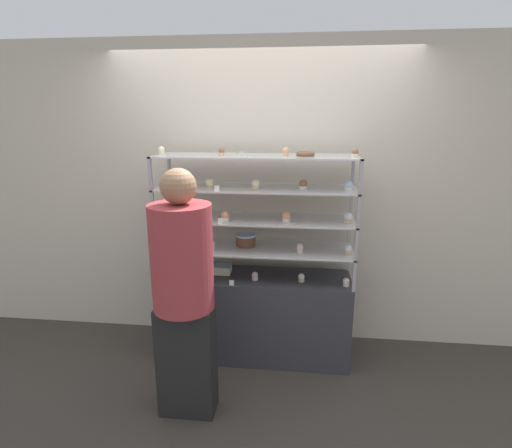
# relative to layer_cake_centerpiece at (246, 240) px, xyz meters

# --- Properties ---
(ground_plane) EXTENTS (20.00, 20.00, 0.00)m
(ground_plane) POSITION_rel_layer_cake_centerpiece_xyz_m (0.09, -0.04, -1.00)
(ground_plane) COLOR #38332D
(back_wall) EXTENTS (8.00, 0.05, 2.60)m
(back_wall) POSITION_rel_layer_cake_centerpiece_xyz_m (0.09, 0.33, 0.30)
(back_wall) COLOR beige
(back_wall) RESTS_ON ground_plane
(display_base) EXTENTS (1.53, 0.46, 0.71)m
(display_base) POSITION_rel_layer_cake_centerpiece_xyz_m (0.09, -0.04, -0.65)
(display_base) COLOR #333338
(display_base) RESTS_ON ground_plane
(display_riser_lower) EXTENTS (1.53, 0.46, 0.24)m
(display_riser_lower) POSITION_rel_layer_cake_centerpiece_xyz_m (0.09, -0.04, -0.06)
(display_riser_lower) COLOR #99999E
(display_riser_lower) RESTS_ON display_base
(display_riser_middle) EXTENTS (1.53, 0.46, 0.24)m
(display_riser_middle) POSITION_rel_layer_cake_centerpiece_xyz_m (0.09, -0.04, 0.18)
(display_riser_middle) COLOR #99999E
(display_riser_middle) RESTS_ON display_riser_lower
(display_riser_upper) EXTENTS (1.53, 0.46, 0.24)m
(display_riser_upper) POSITION_rel_layer_cake_centerpiece_xyz_m (0.09, -0.04, 0.43)
(display_riser_upper) COLOR #99999E
(display_riser_upper) RESTS_ON display_riser_middle
(display_riser_top) EXTENTS (1.53, 0.46, 0.24)m
(display_riser_top) POSITION_rel_layer_cake_centerpiece_xyz_m (0.09, -0.04, 0.67)
(display_riser_top) COLOR #99999E
(display_riser_top) RESTS_ON display_riser_upper
(layer_cake_centerpiece) EXTENTS (0.17, 0.17, 0.10)m
(layer_cake_centerpiece) POSITION_rel_layer_cake_centerpiece_xyz_m (0.00, 0.00, 0.00)
(layer_cake_centerpiece) COLOR brown
(layer_cake_centerpiece) RESTS_ON display_riser_lower
(sheet_cake_frosted) EXTENTS (0.23, 0.12, 0.07)m
(sheet_cake_frosted) POSITION_rel_layer_cake_centerpiece_xyz_m (-0.24, -0.01, -0.26)
(sheet_cake_frosted) COLOR beige
(sheet_cake_frosted) RESTS_ON display_base
(cupcake_0) EXTENTS (0.05, 0.05, 0.07)m
(cupcake_0) POSITION_rel_layer_cake_centerpiece_xyz_m (-0.61, -0.15, -0.26)
(cupcake_0) COLOR beige
(cupcake_0) RESTS_ON display_base
(cupcake_1) EXTENTS (0.05, 0.05, 0.07)m
(cupcake_1) POSITION_rel_layer_cake_centerpiece_xyz_m (0.09, -0.12, -0.26)
(cupcake_1) COLOR white
(cupcake_1) RESTS_ON display_base
(cupcake_2) EXTENTS (0.05, 0.05, 0.07)m
(cupcake_2) POSITION_rel_layer_cake_centerpiece_xyz_m (0.46, -0.12, -0.26)
(cupcake_2) COLOR #CCB28C
(cupcake_2) RESTS_ON display_base
(cupcake_3) EXTENTS (0.05, 0.05, 0.07)m
(cupcake_3) POSITION_rel_layer_cake_centerpiece_xyz_m (0.80, -0.17, -0.26)
(cupcake_3) COLOR beige
(cupcake_3) RESTS_ON display_base
(price_tag_0) EXTENTS (0.04, 0.00, 0.04)m
(price_tag_0) POSITION_rel_layer_cake_centerpiece_xyz_m (-0.08, -0.25, -0.27)
(price_tag_0) COLOR white
(price_tag_0) RESTS_ON display_base
(cupcake_4) EXTENTS (0.05, 0.05, 0.07)m
(cupcake_4) POSITION_rel_layer_cake_centerpiece_xyz_m (-0.63, -0.09, -0.01)
(cupcake_4) COLOR white
(cupcake_4) RESTS_ON display_riser_lower
(cupcake_5) EXTENTS (0.05, 0.05, 0.07)m
(cupcake_5) POSITION_rel_layer_cake_centerpiece_xyz_m (-0.26, -0.11, -0.01)
(cupcake_5) COLOR beige
(cupcake_5) RESTS_ON display_riser_lower
(cupcake_6) EXTENTS (0.05, 0.05, 0.07)m
(cupcake_6) POSITION_rel_layer_cake_centerpiece_xyz_m (0.44, -0.12, -0.01)
(cupcake_6) COLOR beige
(cupcake_6) RESTS_ON display_riser_lower
(cupcake_7) EXTENTS (0.05, 0.05, 0.07)m
(cupcake_7) POSITION_rel_layer_cake_centerpiece_xyz_m (0.80, -0.13, -0.01)
(cupcake_7) COLOR #CCB28C
(cupcake_7) RESTS_ON display_riser_lower
(price_tag_1) EXTENTS (0.04, 0.00, 0.04)m
(price_tag_1) POSITION_rel_layer_cake_centerpiece_xyz_m (-0.23, -0.25, -0.03)
(price_tag_1) COLOR white
(price_tag_1) RESTS_ON display_riser_lower
(cupcake_8) EXTENTS (0.06, 0.06, 0.08)m
(cupcake_8) POSITION_rel_layer_cake_centerpiece_xyz_m (-0.60, -0.16, 0.23)
(cupcake_8) COLOR #CCB28C
(cupcake_8) RESTS_ON display_riser_middle
(cupcake_9) EXTENTS (0.06, 0.06, 0.08)m
(cupcake_9) POSITION_rel_layer_cake_centerpiece_xyz_m (-0.13, -0.16, 0.23)
(cupcake_9) COLOR white
(cupcake_9) RESTS_ON display_riser_middle
(cupcake_10) EXTENTS (0.06, 0.06, 0.08)m
(cupcake_10) POSITION_rel_layer_cake_centerpiece_xyz_m (0.33, -0.13, 0.23)
(cupcake_10) COLOR beige
(cupcake_10) RESTS_ON display_riser_middle
(cupcake_11) EXTENTS (0.06, 0.06, 0.08)m
(cupcake_11) POSITION_rel_layer_cake_centerpiece_xyz_m (0.79, -0.11, 0.23)
(cupcake_11) COLOR #CCB28C
(cupcake_11) RESTS_ON display_riser_middle
(price_tag_2) EXTENTS (0.04, 0.00, 0.04)m
(price_tag_2) POSITION_rel_layer_cake_centerpiece_xyz_m (-0.15, -0.25, 0.22)
(price_tag_2) COLOR white
(price_tag_2) RESTS_ON display_riser_middle
(cupcake_12) EXTENTS (0.06, 0.06, 0.07)m
(cupcake_12) POSITION_rel_layer_cake_centerpiece_xyz_m (-0.61, -0.13, 0.47)
(cupcake_12) COLOR white
(cupcake_12) RESTS_ON display_riser_upper
(cupcake_13) EXTENTS (0.06, 0.06, 0.07)m
(cupcake_13) POSITION_rel_layer_cake_centerpiece_xyz_m (-0.26, -0.11, 0.47)
(cupcake_13) COLOR #CCB28C
(cupcake_13) RESTS_ON display_riser_upper
(cupcake_14) EXTENTS (0.06, 0.06, 0.07)m
(cupcake_14) POSITION_rel_layer_cake_centerpiece_xyz_m (0.10, -0.13, 0.47)
(cupcake_14) COLOR #CCB28C
(cupcake_14) RESTS_ON display_riser_upper
(cupcake_15) EXTENTS (0.06, 0.06, 0.07)m
(cupcake_15) POSITION_rel_layer_cake_centerpiece_xyz_m (0.45, -0.08, 0.47)
(cupcake_15) COLOR white
(cupcake_15) RESTS_ON display_riser_upper
(cupcake_16) EXTENTS (0.06, 0.06, 0.07)m
(cupcake_16) POSITION_rel_layer_cake_centerpiece_xyz_m (0.78, -0.10, 0.47)
(cupcake_16) COLOR white
(cupcake_16) RESTS_ON display_riser_upper
(price_tag_3) EXTENTS (0.04, 0.00, 0.04)m
(price_tag_3) POSITION_rel_layer_cake_centerpiece_xyz_m (-0.17, -0.25, 0.46)
(price_tag_3) COLOR white
(price_tag_3) RESTS_ON display_riser_upper
(cupcake_17) EXTENTS (0.05, 0.05, 0.06)m
(cupcake_17) POSITION_rel_layer_cake_centerpiece_xyz_m (-0.63, -0.09, 0.71)
(cupcake_17) COLOR beige
(cupcake_17) RESTS_ON display_riser_top
(cupcake_18) EXTENTS (0.05, 0.05, 0.06)m
(cupcake_18) POSITION_rel_layer_cake_centerpiece_xyz_m (-0.16, -0.14, 0.71)
(cupcake_18) COLOR #CCB28C
(cupcake_18) RESTS_ON display_riser_top
(cupcake_19) EXTENTS (0.05, 0.05, 0.06)m
(cupcake_19) POSITION_rel_layer_cake_centerpiece_xyz_m (0.31, -0.10, 0.71)
(cupcake_19) COLOR #CCB28C
(cupcake_19) RESTS_ON display_riser_top
(cupcake_20) EXTENTS (0.05, 0.05, 0.06)m
(cupcake_20) POSITION_rel_layer_cake_centerpiece_xyz_m (0.80, -0.14, 0.71)
(cupcake_20) COLOR beige
(cupcake_20) RESTS_ON display_riser_top
(price_tag_4) EXTENTS (0.04, 0.00, 0.04)m
(price_tag_4) POSITION_rel_layer_cake_centerpiece_xyz_m (0.01, -0.25, 0.70)
(price_tag_4) COLOR white
(price_tag_4) RESTS_ON display_riser_top
(donut_glazed) EXTENTS (0.14, 0.14, 0.03)m
(donut_glazed) POSITION_rel_layer_cake_centerpiece_xyz_m (0.46, -0.04, 0.70)
(donut_glazed) COLOR brown
(donut_glazed) RESTS_ON display_riser_top
(customer_figure) EXTENTS (0.39, 0.39, 1.68)m
(customer_figure) POSITION_rel_layer_cake_centerpiece_xyz_m (-0.30, -0.78, -0.11)
(customer_figure) COLOR black
(customer_figure) RESTS_ON ground_plane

